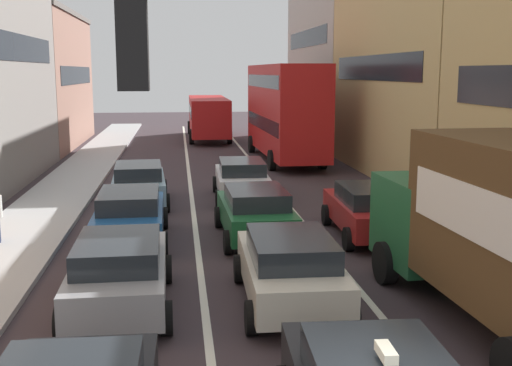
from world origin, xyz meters
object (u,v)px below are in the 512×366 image
at_px(bus_mid_queue_primary, 285,108).
at_px(wagon_left_lane_second, 120,271).
at_px(sedan_right_lane_behind_truck, 369,210).
at_px(removalist_box_truck, 512,228).
at_px(sedan_centre_lane_second, 290,267).
at_px(hatchback_centre_lane_third, 255,212).
at_px(sedan_left_lane_third, 130,215).
at_px(sedan_left_lane_fourth, 139,183).
at_px(coupe_centre_lane_fourth, 242,178).
at_px(bus_far_queue_secondary, 208,114).

bearing_deg(bus_mid_queue_primary, wagon_left_lane_second, 160.32).
bearing_deg(sedan_right_lane_behind_truck, removalist_box_truck, -174.43).
height_order(sedan_centre_lane_second, hatchback_centre_lane_third, same).
relative_size(removalist_box_truck, sedan_left_lane_third, 1.80).
bearing_deg(sedan_right_lane_behind_truck, sedan_left_lane_fourth, 53.77).
relative_size(hatchback_centre_lane_third, sedan_left_lane_third, 1.00).
relative_size(coupe_centre_lane_fourth, sedan_left_lane_fourth, 0.99).
relative_size(removalist_box_truck, sedan_centre_lane_second, 1.80).
height_order(sedan_left_lane_third, coupe_centre_lane_fourth, same).
bearing_deg(removalist_box_truck, sedan_right_lane_behind_truck, 1.65).
height_order(coupe_centre_lane_fourth, bus_far_queue_secondary, bus_far_queue_secondary).
bearing_deg(hatchback_centre_lane_third, bus_far_queue_secondary, -1.23).
bearing_deg(sedan_left_lane_third, wagon_left_lane_second, -178.98).
xyz_separation_m(sedan_left_lane_fourth, bus_far_queue_secondary, (3.55, 22.23, 0.96)).
height_order(hatchback_centre_lane_third, bus_mid_queue_primary, bus_mid_queue_primary).
distance_m(hatchback_centre_lane_third, bus_mid_queue_primary, 16.26).
distance_m(hatchback_centre_lane_third, sedan_left_lane_third, 3.50).
bearing_deg(wagon_left_lane_second, hatchback_centre_lane_third, -34.20).
bearing_deg(coupe_centre_lane_fourth, hatchback_centre_lane_third, 179.57).
height_order(hatchback_centre_lane_third, bus_far_queue_secondary, bus_far_queue_secondary).
height_order(removalist_box_truck, sedan_left_lane_third, removalist_box_truck).
xyz_separation_m(removalist_box_truck, bus_mid_queue_primary, (-0.24, 22.85, 0.86)).
bearing_deg(hatchback_centre_lane_third, sedan_left_lane_fourth, 32.97).
xyz_separation_m(removalist_box_truck, sedan_left_lane_third, (-7.23, 7.13, -1.18)).
height_order(removalist_box_truck, hatchback_centre_lane_third, removalist_box_truck).
xyz_separation_m(wagon_left_lane_second, sedan_right_lane_behind_truck, (6.61, 4.95, 0.00)).
bearing_deg(wagon_left_lane_second, removalist_box_truck, -106.81).
bearing_deg(bus_far_queue_secondary, sedan_centre_lane_second, -179.69).
xyz_separation_m(sedan_right_lane_behind_truck, bus_far_queue_secondary, (-3.28, 27.57, 0.96)).
bearing_deg(sedan_centre_lane_second, wagon_left_lane_second, 88.26).
distance_m(sedan_right_lane_behind_truck, bus_mid_queue_primary, 15.99).
bearing_deg(bus_far_queue_secondary, coupe_centre_lane_fourth, -179.31).
distance_m(removalist_box_truck, sedan_centre_lane_second, 4.27).
distance_m(sedan_centre_lane_second, bus_far_queue_secondary, 32.71).
xyz_separation_m(hatchback_centre_lane_third, sedan_left_lane_fourth, (-3.56, 5.23, 0.00)).
height_order(removalist_box_truck, wagon_left_lane_second, removalist_box_truck).
relative_size(sedan_left_lane_fourth, sedan_right_lane_behind_truck, 1.01).
height_order(sedan_left_lane_fourth, bus_far_queue_secondary, bus_far_queue_secondary).
relative_size(coupe_centre_lane_fourth, bus_mid_queue_primary, 0.41).
relative_size(sedan_left_lane_fourth, bus_far_queue_secondary, 0.42).
distance_m(removalist_box_truck, coupe_centre_lane_fourth, 13.38).
height_order(removalist_box_truck, sedan_right_lane_behind_truck, removalist_box_truck).
xyz_separation_m(removalist_box_truck, sedan_right_lane_behind_truck, (-0.46, 6.98, -1.18)).
relative_size(removalist_box_truck, bus_far_queue_secondary, 0.74).
bearing_deg(bus_mid_queue_primary, bus_far_queue_secondary, 15.11).
bearing_deg(hatchback_centre_lane_third, removalist_box_truck, -153.51).
bearing_deg(sedan_right_lane_behind_truck, sedan_centre_lane_second, 149.78).
bearing_deg(sedan_left_lane_fourth, wagon_left_lane_second, 178.31).
height_order(sedan_left_lane_fourth, bus_mid_queue_primary, bus_mid_queue_primary).
xyz_separation_m(coupe_centre_lane_fourth, sedan_right_lane_behind_truck, (3.09, -5.86, 0.00)).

